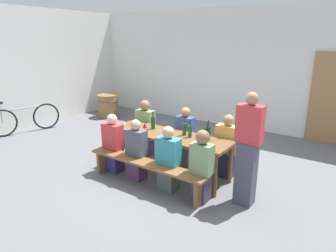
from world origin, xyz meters
The scene contains 27 objects.
ground_plane centered at (0.00, 0.00, 0.00)m, with size 24.00×24.00×0.00m, color slate.
back_wall centered at (0.00, 3.64, 1.60)m, with size 14.00×0.20×3.20m, color silver.
side_wall centered at (-4.97, 0.00, 1.60)m, with size 0.20×7.68×3.20m, color silver.
wooden_door centered at (2.10, 3.50, 1.05)m, with size 0.90×0.06×2.10m, color #9E7247.
tasting_table centered at (0.00, 0.00, 0.67)m, with size 2.33×0.70×0.75m.
bench_near centered at (0.00, -0.65, 0.36)m, with size 2.23×0.30×0.45m.
bench_far centered at (0.00, 0.65, 0.36)m, with size 2.23×0.30×0.45m.
wine_bottle_0 centered at (0.27, 0.12, 0.87)m, with size 0.07×0.07×0.32m.
wine_bottle_1 centered at (-0.41, 0.10, 0.87)m, with size 0.08×0.08×0.33m.
wine_bottle_2 centered at (0.40, 0.08, 0.86)m, with size 0.06×0.06×0.31m.
wine_bottle_3 centered at (0.88, -0.28, 0.88)m, with size 0.07×0.07×0.33m.
wine_bottle_4 centered at (0.74, 0.07, 0.88)m, with size 0.08×0.08×0.33m.
wine_bottle_5 centered at (0.70, 0.18, 0.87)m, with size 0.07×0.07×0.32m.
wine_glass_0 centered at (0.59, 0.09, 0.86)m, with size 0.08×0.08×0.16m.
wine_glass_1 centered at (-0.38, -0.18, 0.88)m, with size 0.07×0.07×0.19m.
wine_glass_2 centered at (0.65, -0.08, 0.86)m, with size 0.08×0.08×0.16m.
wine_glass_3 centered at (-0.87, -0.22, 0.87)m, with size 0.07×0.07×0.16m.
seated_guest_near_0 centered at (-0.87, -0.50, 0.51)m, with size 0.38×0.24×1.09m.
seated_guest_near_1 centered at (-0.31, -0.50, 0.51)m, with size 0.36×0.24×1.08m.
seated_guest_near_2 centered at (0.35, -0.50, 0.50)m, with size 0.39×0.24×1.07m.
seated_guest_near_3 centered at (0.96, -0.50, 0.55)m, with size 0.33×0.24×1.12m.
seated_guest_far_0 centered at (-0.93, 0.50, 0.56)m, with size 0.40×0.24×1.17m.
seated_guest_far_1 centered at (0.05, 0.50, 0.54)m, with size 0.34×0.24×1.15m.
seated_guest_far_2 centered at (0.91, 0.50, 0.53)m, with size 0.40×0.24×1.13m.
standing_host centered at (1.53, -0.19, 0.82)m, with size 0.36×0.24×1.69m.
wine_barrel centered at (-3.93, 2.30, 0.35)m, with size 0.67×0.67×0.69m.
parked_bicycle_0 centered at (-4.46, -0.14, 0.37)m, with size 0.48×1.74×0.90m.
Camera 1 is at (2.85, -4.07, 2.37)m, focal length 31.52 mm.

